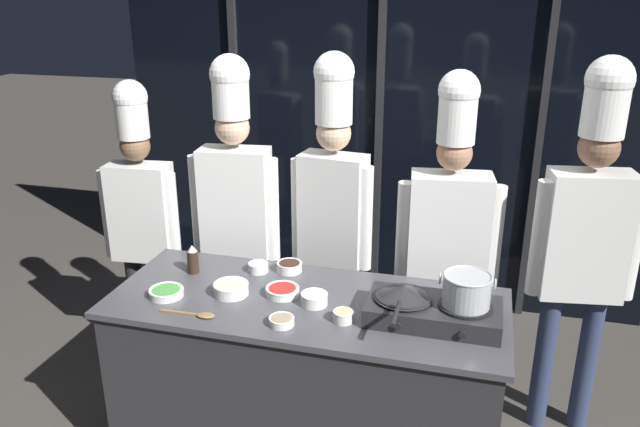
# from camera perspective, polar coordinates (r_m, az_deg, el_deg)

# --- Properties ---
(window_wall_back) EXTENTS (3.90, 0.09, 2.70)m
(window_wall_back) POSITION_cam_1_polar(r_m,az_deg,el_deg) (4.60, 5.51, 7.94)
(window_wall_back) COLOR black
(window_wall_back) RESTS_ON ground_plane
(demo_counter) EXTENTS (1.88, 0.76, 0.92)m
(demo_counter) POSITION_cam_1_polar(r_m,az_deg,el_deg) (3.22, -1.21, -15.15)
(demo_counter) COLOR #2D2D30
(demo_counter) RESTS_ON ground_plane
(portable_stove) EXTENTS (0.59, 0.32, 0.10)m
(portable_stove) POSITION_cam_1_polar(r_m,az_deg,el_deg) (2.83, 10.31, -8.79)
(portable_stove) COLOR #28282B
(portable_stove) RESTS_ON demo_counter
(frying_pan) EXTENTS (0.26, 0.45, 0.05)m
(frying_pan) POSITION_cam_1_polar(r_m,az_deg,el_deg) (2.80, 7.64, -7.18)
(frying_pan) COLOR #232326
(frying_pan) RESTS_ON portable_stove
(stock_pot) EXTENTS (0.24, 0.21, 0.14)m
(stock_pot) POSITION_cam_1_polar(r_m,az_deg,el_deg) (2.77, 13.27, -6.78)
(stock_pot) COLOR #B7BABF
(stock_pot) RESTS_ON portable_stove
(squeeze_bottle_soy) EXTENTS (0.06, 0.06, 0.15)m
(squeeze_bottle_soy) POSITION_cam_1_polar(r_m,az_deg,el_deg) (3.28, -11.55, -4.15)
(squeeze_bottle_soy) COLOR #332319
(squeeze_bottle_soy) RESTS_ON demo_counter
(prep_bowl_mushrooms) EXTENTS (0.12, 0.12, 0.04)m
(prep_bowl_mushrooms) POSITION_cam_1_polar(r_m,az_deg,el_deg) (2.78, -3.54, -9.73)
(prep_bowl_mushrooms) COLOR white
(prep_bowl_mushrooms) RESTS_ON demo_counter
(prep_bowl_scallions) EXTENTS (0.17, 0.17, 0.04)m
(prep_bowl_scallions) POSITION_cam_1_polar(r_m,az_deg,el_deg) (3.10, -13.88, -6.97)
(prep_bowl_scallions) COLOR white
(prep_bowl_scallions) RESTS_ON demo_counter
(prep_bowl_bean_sprouts) EXTENTS (0.11, 0.11, 0.05)m
(prep_bowl_bean_sprouts) POSITION_cam_1_polar(r_m,az_deg,el_deg) (3.26, -5.66, -4.86)
(prep_bowl_bean_sprouts) COLOR white
(prep_bowl_bean_sprouts) RESTS_ON demo_counter
(prep_bowl_bell_pepper) EXTENTS (0.16, 0.16, 0.04)m
(prep_bowl_bell_pepper) POSITION_cam_1_polar(r_m,az_deg,el_deg) (3.02, -3.46, -7.04)
(prep_bowl_bell_pepper) COLOR white
(prep_bowl_bell_pepper) RESTS_ON demo_counter
(prep_bowl_soy_glaze) EXTENTS (0.13, 0.13, 0.05)m
(prep_bowl_soy_glaze) POSITION_cam_1_polar(r_m,az_deg,el_deg) (3.26, -2.82, -4.83)
(prep_bowl_soy_glaze) COLOR white
(prep_bowl_soy_glaze) RESTS_ON demo_counter
(prep_bowl_noodles) EXTENTS (0.17, 0.17, 0.06)m
(prep_bowl_noodles) POSITION_cam_1_polar(r_m,az_deg,el_deg) (3.05, -8.14, -6.76)
(prep_bowl_noodles) COLOR white
(prep_bowl_noodles) RESTS_ON demo_counter
(prep_bowl_ginger) EXTENTS (0.09, 0.09, 0.05)m
(prep_bowl_ginger) POSITION_cam_1_polar(r_m,az_deg,el_deg) (2.80, 2.14, -9.30)
(prep_bowl_ginger) COLOR white
(prep_bowl_ginger) RESTS_ON demo_counter
(prep_bowl_onion) EXTENTS (0.13, 0.13, 0.06)m
(prep_bowl_onion) POSITION_cam_1_polar(r_m,az_deg,el_deg) (2.93, -0.53, -7.74)
(prep_bowl_onion) COLOR white
(prep_bowl_onion) RESTS_ON demo_counter
(serving_spoon_slotted) EXTENTS (0.27, 0.06, 0.02)m
(serving_spoon_slotted) POSITION_cam_1_polar(r_m,az_deg,el_deg) (2.90, -11.05, -9.07)
(serving_spoon_slotted) COLOR olive
(serving_spoon_slotted) RESTS_ON demo_counter
(chef_head) EXTENTS (0.48, 0.23, 1.82)m
(chef_head) POSITION_cam_1_polar(r_m,az_deg,el_deg) (3.90, -16.04, 0.65)
(chef_head) COLOR #232326
(chef_head) RESTS_ON ground_plane
(chef_sous) EXTENTS (0.52, 0.25, 1.98)m
(chef_sous) POSITION_cam_1_polar(r_m,az_deg,el_deg) (3.61, -7.73, 1.50)
(chef_sous) COLOR #232326
(chef_sous) RESTS_ON ground_plane
(chef_line) EXTENTS (0.48, 0.24, 2.00)m
(chef_line) POSITION_cam_1_polar(r_m,az_deg,el_deg) (3.48, 1.19, 1.45)
(chef_line) COLOR #232326
(chef_line) RESTS_ON ground_plane
(chef_pastry) EXTENTS (0.55, 0.27, 1.93)m
(chef_pastry) POSITION_cam_1_polar(r_m,az_deg,el_deg) (3.40, 11.69, -1.19)
(chef_pastry) COLOR #2D3856
(chef_pastry) RESTS_ON ground_plane
(chef_apprentice) EXTENTS (0.53, 0.27, 2.03)m
(chef_apprentice) POSITION_cam_1_polar(r_m,az_deg,el_deg) (3.37, 23.18, -1.13)
(chef_apprentice) COLOR #2D3856
(chef_apprentice) RESTS_ON ground_plane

